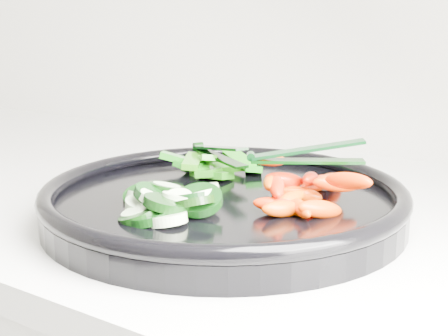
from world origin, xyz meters
The scene contains 6 objects.
veggie_tray centered at (0.21, 1.62, 0.95)m, with size 0.45×0.45×0.04m.
cucumber_pile centered at (0.19, 1.55, 0.96)m, with size 0.12×0.12×0.04m.
carrot_pile centered at (0.29, 1.64, 0.97)m, with size 0.15×0.16×0.05m.
pepper_pile centered at (0.14, 1.69, 0.96)m, with size 0.12×0.10×0.03m.
tong_carrot centered at (0.29, 1.64, 1.00)m, with size 0.10×0.07×0.02m.
tong_pepper centered at (0.15, 1.70, 0.98)m, with size 0.11×0.07×0.02m.
Camera 1 is at (0.56, 1.11, 1.14)m, focal length 50.00 mm.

